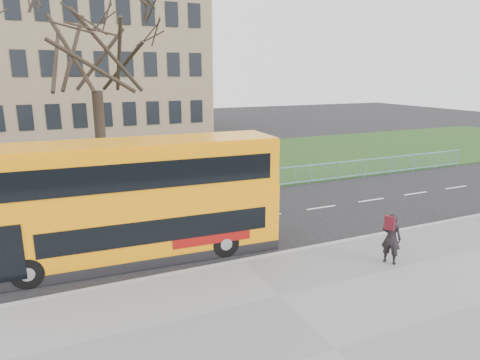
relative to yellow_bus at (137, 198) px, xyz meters
name	(u,v)px	position (x,y,z in m)	size (l,w,h in m)	color
ground	(224,247)	(3.00, -0.39, -2.15)	(120.00, 120.00, 0.00)	black
pavement	(335,351)	(3.00, -7.14, -2.09)	(80.00, 10.50, 0.12)	slate
kerb	(242,262)	(3.00, -1.94, -2.08)	(80.00, 0.20, 0.14)	gray
grass_verge	(143,169)	(3.00, 13.91, -2.11)	(80.00, 15.40, 0.08)	#1E3C16
guard_railing	(175,189)	(3.00, 6.21, -1.60)	(40.00, 0.12, 1.10)	#72ACCB
bare_tree	(95,71)	(0.00, 9.61, 4.18)	(8.75, 8.75, 12.50)	black
civic_building	(47,65)	(-2.00, 34.61, 4.85)	(30.00, 15.00, 14.00)	#867255
yellow_bus	(137,198)	(0.00, 0.00, 0.00)	(9.68, 2.74, 4.01)	#FF960A
pedestrian	(391,238)	(7.39, -4.10, -1.17)	(0.63, 0.41, 1.72)	black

